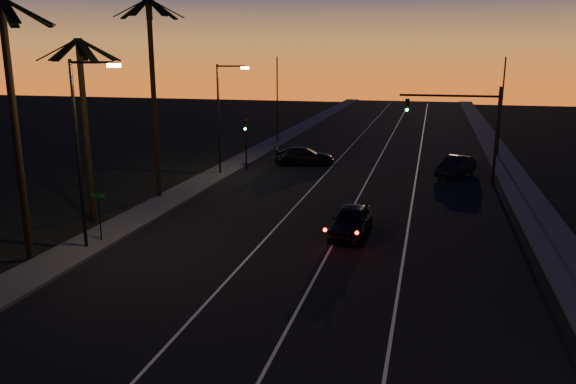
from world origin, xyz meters
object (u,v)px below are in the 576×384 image
(signal_mast, at_px, (464,117))
(right_car, at_px, (456,166))
(cross_car, at_px, (304,156))
(lead_car, at_px, (351,221))

(signal_mast, distance_m, right_car, 4.46)
(signal_mast, height_order, right_car, signal_mast)
(signal_mast, bearing_deg, cross_car, 164.40)
(signal_mast, height_order, lead_car, signal_mast)
(lead_car, distance_m, cross_car, 19.35)
(lead_car, bearing_deg, right_car, 70.69)
(lead_car, relative_size, cross_car, 0.93)
(lead_car, bearing_deg, signal_mast, 67.75)
(cross_car, bearing_deg, lead_car, -69.92)
(lead_car, xyz_separation_m, cross_car, (-6.64, 18.17, -0.02))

